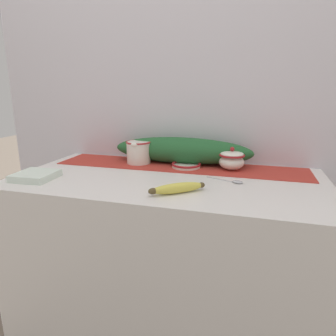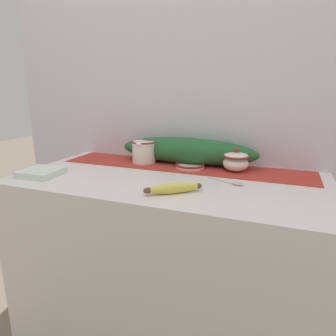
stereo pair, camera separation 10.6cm
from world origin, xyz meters
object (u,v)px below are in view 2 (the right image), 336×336
at_px(cream_pitcher, 144,151).
at_px(spoon, 236,184).
at_px(sugar_bowl, 236,161).
at_px(banana, 173,188).
at_px(small_dish, 190,166).
at_px(napkin_stack, 41,172).

bearing_deg(cream_pitcher, spoon, -22.09).
height_order(sugar_bowl, banana, sugar_bowl).
distance_m(small_dish, napkin_stack, 0.66).
bearing_deg(cream_pitcher, small_dish, -4.30).
relative_size(small_dish, banana, 0.74).
relative_size(small_dish, spoon, 0.88).
bearing_deg(cream_pitcher, banana, -52.07).
bearing_deg(spoon, small_dish, 165.24).
xyz_separation_m(cream_pitcher, banana, (0.29, -0.37, -0.04)).
bearing_deg(spoon, banana, -115.31).
distance_m(banana, napkin_stack, 0.61).
height_order(small_dish, spoon, small_dish).
relative_size(sugar_bowl, spoon, 0.74).
bearing_deg(napkin_stack, spoon, 11.83).
xyz_separation_m(cream_pitcher, small_dish, (0.25, -0.02, -0.05)).
distance_m(cream_pitcher, sugar_bowl, 0.45).
height_order(small_dish, napkin_stack, napkin_stack).
bearing_deg(small_dish, napkin_stack, -148.28).
bearing_deg(banana, spoon, 42.79).
distance_m(small_dish, banana, 0.36).
xyz_separation_m(sugar_bowl, spoon, (0.03, -0.20, -0.04)).
bearing_deg(small_dish, spoon, -36.66).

